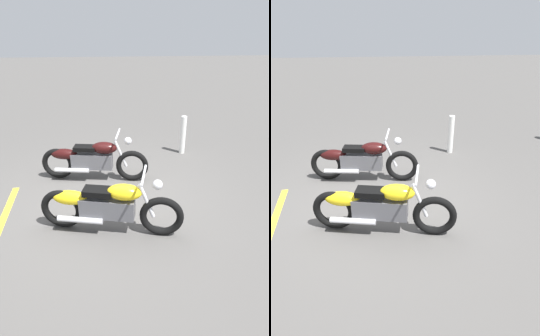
% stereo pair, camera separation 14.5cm
% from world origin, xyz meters
% --- Properties ---
extents(ground_plane, '(60.00, 60.00, 0.00)m').
position_xyz_m(ground_plane, '(0.00, 0.00, 0.00)').
color(ground_plane, '#514F4C').
extents(motorcycle_bright_foreground, '(2.20, 0.74, 1.04)m').
position_xyz_m(motorcycle_bright_foreground, '(0.06, -0.86, 0.46)').
color(motorcycle_bright_foreground, black).
rests_on(motorcycle_bright_foreground, ground).
extents(motorcycle_dark_foreground, '(2.22, 0.67, 1.04)m').
position_xyz_m(motorcycle_dark_foreground, '(-0.22, 0.88, 0.46)').
color(motorcycle_dark_foreground, black).
rests_on(motorcycle_dark_foreground, ground).
extents(bollard_post, '(0.14, 0.14, 0.96)m').
position_xyz_m(bollard_post, '(2.01, 2.07, 0.48)').
color(bollard_post, white).
rests_on(bollard_post, ground).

